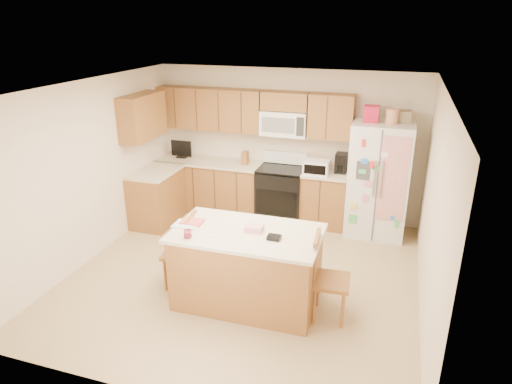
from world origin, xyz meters
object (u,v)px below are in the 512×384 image
(stove, at_px, (281,193))
(windsor_chair_back, at_px, (261,244))
(windsor_chair_right, at_px, (328,280))
(refrigerator, at_px, (379,179))
(windsor_chair_left, at_px, (182,252))
(island, at_px, (247,267))

(stove, bearing_deg, windsor_chair_back, -83.96)
(stove, bearing_deg, windsor_chair_right, -64.23)
(stove, height_order, refrigerator, refrigerator)
(stove, height_order, windsor_chair_left, stove)
(stove, bearing_deg, island, -84.64)
(island, xyz_separation_m, windsor_chair_back, (-0.05, 0.72, -0.06))
(stove, height_order, windsor_chair_back, stove)
(stove, relative_size, refrigerator, 0.55)
(stove, distance_m, windsor_chair_back, 1.80)
(windsor_chair_back, height_order, windsor_chair_right, windsor_chair_right)
(windsor_chair_left, xyz_separation_m, windsor_chair_back, (0.87, 0.60, -0.05))
(stove, xyz_separation_m, windsor_chair_left, (-0.68, -2.39, -0.01))
(stove, distance_m, refrigerator, 1.63)
(island, distance_m, windsor_chair_right, 0.98)
(stove, relative_size, windsor_chair_left, 1.15)
(windsor_chair_left, height_order, windsor_chair_right, windsor_chair_right)
(stove, xyz_separation_m, island, (0.23, -2.50, 0.00))
(island, distance_m, windsor_chair_left, 0.93)
(refrigerator, relative_size, island, 1.16)
(stove, xyz_separation_m, windsor_chair_right, (1.21, -2.51, 0.01))
(refrigerator, xyz_separation_m, island, (-1.34, -2.44, -0.44))
(island, bearing_deg, windsor_chair_back, 93.67)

